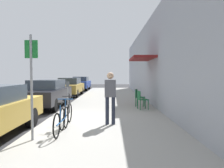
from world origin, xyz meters
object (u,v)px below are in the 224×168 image
at_px(parked_car_1, 47,93).
at_px(bicycle_0, 62,120).
at_px(parked_car_3, 81,83).
at_px(pedestrian_standing, 110,94).
at_px(cafe_chair_1, 139,96).
at_px(bicycle_1, 66,115).
at_px(parking_meter, 68,94).
at_px(cafe_chair_0, 142,99).
at_px(street_sign, 32,79).
at_px(parked_car_2, 70,87).

distance_m(parked_car_1, bicycle_0, 5.60).
bearing_deg(parked_car_3, pedestrian_standing, -78.12).
relative_size(parked_car_1, cafe_chair_1, 5.06).
distance_m(parked_car_1, bicycle_1, 4.88).
relative_size(parked_car_1, bicycle_0, 2.57).
bearing_deg(parking_meter, parked_car_3, 96.31).
bearing_deg(bicycle_1, parking_meter, 101.00).
height_order(bicycle_1, cafe_chair_0, bicycle_1).
bearing_deg(bicycle_1, bicycle_0, -86.71).
bearing_deg(street_sign, bicycle_0, 48.10).
relative_size(parked_car_2, bicycle_0, 2.57).
bearing_deg(parked_car_2, bicycle_0, -79.48).
bearing_deg(bicycle_0, street_sign, -131.90).
xyz_separation_m(parked_car_1, cafe_chair_0, (4.84, -1.36, -0.13)).
bearing_deg(parking_meter, parked_car_2, 101.04).
bearing_deg(parked_car_2, pedestrian_standing, -71.47).
bearing_deg(street_sign, parked_car_1, 104.43).
height_order(parked_car_2, bicycle_1, parked_car_2).
bearing_deg(cafe_chair_0, parked_car_2, 123.41).
relative_size(parked_car_2, bicycle_1, 2.57).
xyz_separation_m(parked_car_1, parked_car_3, (0.00, 12.05, 0.02)).
bearing_deg(cafe_chair_1, cafe_chair_0, -90.14).
height_order(parked_car_1, cafe_chair_0, parked_car_1).
relative_size(parked_car_3, bicycle_0, 2.57).
bearing_deg(parked_car_2, cafe_chair_0, -56.59).
bearing_deg(street_sign, parked_car_3, 94.80).
relative_size(cafe_chair_0, pedestrian_standing, 0.51).
distance_m(parked_car_3, street_sign, 17.96).
distance_m(street_sign, cafe_chair_1, 6.48).
height_order(parking_meter, pedestrian_standing, pedestrian_standing).
height_order(bicycle_0, bicycle_1, same).
bearing_deg(parking_meter, pedestrian_standing, -50.48).
relative_size(parked_car_3, cafe_chair_1, 5.06).
xyz_separation_m(parked_car_2, cafe_chair_1, (4.85, -6.36, -0.13)).
relative_size(bicycle_0, cafe_chair_0, 1.97).
bearing_deg(parking_meter, bicycle_1, -79.00).
distance_m(parked_car_1, pedestrian_standing, 5.45).
bearing_deg(pedestrian_standing, street_sign, -140.24).
relative_size(street_sign, bicycle_1, 1.52).
height_order(bicycle_1, cafe_chair_1, bicycle_1).
distance_m(parking_meter, street_sign, 3.95).
distance_m(parked_car_1, parking_meter, 2.50).
height_order(bicycle_0, pedestrian_standing, pedestrian_standing).
distance_m(bicycle_0, cafe_chair_1, 5.56).
bearing_deg(parked_car_1, pedestrian_standing, -51.02).
bearing_deg(bicycle_1, parked_car_2, 101.03).
distance_m(street_sign, bicycle_1, 1.89).
bearing_deg(pedestrian_standing, bicycle_1, -171.75).
height_order(parked_car_3, bicycle_0, parked_car_3).
distance_m(parked_car_3, cafe_chair_1, 13.34).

